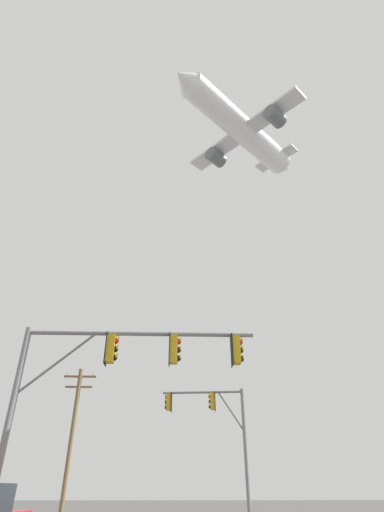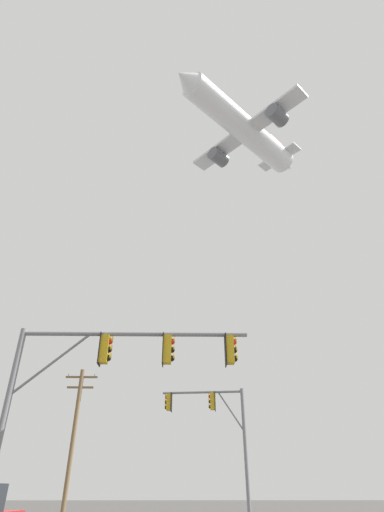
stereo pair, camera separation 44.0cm
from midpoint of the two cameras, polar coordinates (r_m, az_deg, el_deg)
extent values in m
cylinder|color=slate|center=(13.76, -24.90, -21.57)|extent=(0.20, 0.20, 6.09)
cylinder|color=slate|center=(13.51, -7.22, -11.12)|extent=(7.45, 0.21, 0.15)
cylinder|color=slate|center=(13.74, -18.73, -14.47)|extent=(2.29, 0.10, 2.04)
cube|color=gold|center=(13.37, 6.44, -13.33)|extent=(0.26, 0.32, 0.90)
cylinder|color=gold|center=(13.53, 6.32, -11.28)|extent=(0.05, 0.05, 0.12)
cube|color=black|center=(13.35, 5.83, -13.35)|extent=(0.03, 0.46, 1.04)
sphere|color=red|center=(13.47, 7.00, -12.23)|extent=(0.20, 0.20, 0.20)
cylinder|color=gold|center=(13.50, 7.27, -11.98)|extent=(0.04, 0.21, 0.21)
sphere|color=black|center=(13.38, 7.08, -13.36)|extent=(0.20, 0.20, 0.20)
cylinder|color=gold|center=(13.41, 7.34, -13.11)|extent=(0.04, 0.21, 0.21)
sphere|color=black|center=(13.30, 7.16, -14.51)|extent=(0.20, 0.20, 0.20)
cylinder|color=gold|center=(13.33, 7.43, -14.26)|extent=(0.04, 0.21, 0.21)
cube|color=gold|center=(13.27, -2.61, -13.36)|extent=(0.26, 0.32, 0.90)
cylinder|color=gold|center=(13.43, -2.56, -11.28)|extent=(0.05, 0.05, 0.12)
cube|color=black|center=(13.27, -3.23, -13.35)|extent=(0.03, 0.46, 1.04)
sphere|color=red|center=(13.35, -1.94, -12.26)|extent=(0.20, 0.20, 0.20)
cylinder|color=gold|center=(13.37, -1.65, -12.02)|extent=(0.04, 0.21, 0.21)
sphere|color=black|center=(13.26, -1.96, -13.41)|extent=(0.20, 0.20, 0.20)
cylinder|color=gold|center=(13.28, -1.67, -13.16)|extent=(0.04, 0.21, 0.21)
sphere|color=black|center=(13.18, -1.99, -14.57)|extent=(0.20, 0.20, 0.20)
cylinder|color=gold|center=(13.20, -1.69, -14.32)|extent=(0.04, 0.21, 0.21)
cube|color=gold|center=(13.48, -11.57, -13.06)|extent=(0.26, 0.32, 0.90)
cylinder|color=gold|center=(13.64, -11.35, -11.03)|extent=(0.05, 0.05, 0.12)
cube|color=black|center=(13.51, -12.17, -13.03)|extent=(0.03, 0.46, 1.04)
sphere|color=red|center=(13.54, -10.83, -12.01)|extent=(0.20, 0.20, 0.20)
cylinder|color=gold|center=(13.55, -10.53, -11.78)|extent=(0.04, 0.21, 0.21)
sphere|color=black|center=(13.45, -10.95, -13.13)|extent=(0.20, 0.20, 0.20)
cylinder|color=gold|center=(13.46, -10.65, -12.90)|extent=(0.04, 0.21, 0.21)
sphere|color=black|center=(13.37, -11.07, -14.27)|extent=(0.20, 0.20, 0.20)
cylinder|color=gold|center=(13.38, -10.76, -14.04)|extent=(0.04, 0.21, 0.21)
cylinder|color=slate|center=(23.69, 8.35, -26.15)|extent=(0.20, 0.20, 6.52)
cylinder|color=slate|center=(24.17, 2.03, -19.05)|extent=(4.56, 0.72, 0.15)
cylinder|color=slate|center=(23.92, 6.19, -21.38)|extent=(1.44, 0.26, 2.18)
cube|color=gold|center=(24.27, -2.79, -20.35)|extent=(0.30, 0.35, 0.90)
cylinder|color=gold|center=(24.37, -2.76, -19.17)|extent=(0.05, 0.05, 0.12)
cube|color=black|center=(24.25, -2.44, -20.35)|extent=(0.08, 0.46, 1.04)
sphere|color=red|center=(24.34, -3.13, -19.73)|extent=(0.20, 0.20, 0.20)
cylinder|color=gold|center=(24.36, -3.29, -19.59)|extent=(0.07, 0.21, 0.21)
sphere|color=black|center=(24.29, -3.15, -20.37)|extent=(0.20, 0.20, 0.20)
cylinder|color=gold|center=(24.31, -3.31, -20.23)|extent=(0.07, 0.21, 0.21)
sphere|color=black|center=(24.24, -3.17, -21.02)|extent=(0.20, 0.20, 0.20)
cylinder|color=gold|center=(24.26, -3.33, -20.88)|extent=(0.07, 0.21, 0.21)
cube|color=gold|center=(24.04, 3.56, -20.23)|extent=(0.30, 0.35, 0.90)
cylinder|color=gold|center=(24.13, 3.52, -19.04)|extent=(0.05, 0.05, 0.12)
cube|color=black|center=(24.03, 3.91, -20.21)|extent=(0.08, 0.46, 1.04)
sphere|color=red|center=(24.09, 3.17, -19.61)|extent=(0.20, 0.20, 0.20)
cylinder|color=gold|center=(24.11, 3.00, -19.48)|extent=(0.07, 0.21, 0.21)
sphere|color=black|center=(24.04, 3.19, -20.26)|extent=(0.20, 0.20, 0.20)
cylinder|color=gold|center=(24.05, 3.02, -20.13)|extent=(0.07, 0.21, 0.21)
sphere|color=black|center=(23.99, 3.21, -20.92)|extent=(0.20, 0.20, 0.20)
cylinder|color=gold|center=(24.00, 3.04, -20.79)|extent=(0.07, 0.21, 0.21)
cylinder|color=brown|center=(29.01, -16.33, -23.92)|extent=(0.28, 0.28, 8.77)
cube|color=brown|center=(29.65, -15.20, -16.51)|extent=(2.20, 0.12, 0.12)
cube|color=brown|center=(29.50, -15.40, -17.82)|extent=(1.80, 0.12, 0.12)
cylinder|color=gray|center=(29.90, -16.91, -16.15)|extent=(0.10, 0.10, 0.18)
cylinder|color=gray|center=(29.49, -13.40, -16.42)|extent=(0.10, 0.10, 0.18)
cylinder|color=white|center=(62.47, 7.53, 17.92)|extent=(18.05, 16.99, 3.74)
cone|color=white|center=(56.99, -0.70, 24.23)|extent=(4.30, 4.36, 3.56)
cone|color=white|center=(69.44, 13.76, 12.56)|extent=(3.87, 3.93, 3.18)
cube|color=silver|center=(62.38, 7.92, 17.28)|extent=(15.33, 16.40, 0.42)
cylinder|color=#595B60|center=(59.61, 12.39, 19.22)|extent=(3.49, 3.45, 2.11)
cylinder|color=#595B60|center=(63.92, 4.02, 14.05)|extent=(3.49, 3.45, 2.11)
cube|color=#B21E1E|center=(69.32, 12.37, 14.87)|extent=(2.60, 2.42, 4.44)
cube|color=silver|center=(68.25, 12.66, 13.73)|extent=(6.29, 6.60, 0.23)
camera|label=1|loc=(0.22, -89.55, -0.27)|focal=27.70mm
camera|label=2|loc=(0.22, 90.45, 0.27)|focal=27.70mm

